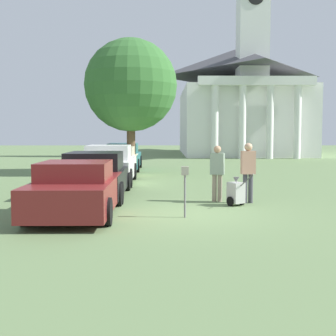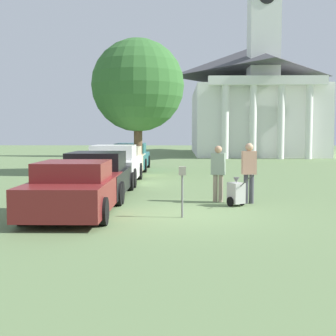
# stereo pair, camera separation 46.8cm
# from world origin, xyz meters

# --- Properties ---
(ground_plane) EXTENTS (120.00, 120.00, 0.00)m
(ground_plane) POSITION_xyz_m (0.00, 0.00, 0.00)
(ground_plane) COLOR #607A4C
(parked_car_maroon) EXTENTS (2.11, 4.64, 1.40)m
(parked_car_maroon) POSITION_xyz_m (-2.65, -0.14, 0.66)
(parked_car_maroon) COLOR maroon
(parked_car_maroon) RESTS_ON ground_plane
(parked_car_black) EXTENTS (2.10, 5.18, 1.50)m
(parked_car_black) POSITION_xyz_m (-2.65, 3.24, 0.69)
(parked_car_black) COLOR black
(parked_car_black) RESTS_ON ground_plane
(parked_car_white) EXTENTS (2.09, 5.02, 1.60)m
(parked_car_white) POSITION_xyz_m (-2.65, 7.25, 0.75)
(parked_car_white) COLOR silver
(parked_car_white) RESTS_ON ground_plane
(parked_car_cream) EXTENTS (1.94, 5.27, 1.42)m
(parked_car_cream) POSITION_xyz_m (-2.65, 10.84, 0.68)
(parked_car_cream) COLOR beige
(parked_car_cream) RESTS_ON ground_plane
(parked_car_teal) EXTENTS (1.96, 5.15, 1.50)m
(parked_car_teal) POSITION_xyz_m (-2.65, 14.08, 0.70)
(parked_car_teal) COLOR #23666B
(parked_car_teal) RESTS_ON ground_plane
(parking_meter) EXTENTS (0.18, 0.09, 1.29)m
(parking_meter) POSITION_xyz_m (0.14, -0.50, 0.91)
(parking_meter) COLOR slate
(parking_meter) RESTS_ON ground_plane
(person_worker) EXTENTS (0.47, 0.34, 1.74)m
(person_worker) POSITION_xyz_m (1.27, 2.17, 0.99)
(person_worker) COLOR gray
(person_worker) RESTS_ON ground_plane
(person_supervisor) EXTENTS (0.44, 0.26, 1.82)m
(person_supervisor) POSITION_xyz_m (2.17, 1.87, 1.05)
(person_supervisor) COLOR #3F3F47
(person_supervisor) RESTS_ON ground_plane
(equipment_cart) EXTENTS (0.66, 0.95, 1.00)m
(equipment_cart) POSITION_xyz_m (1.73, 1.38, 0.39)
(equipment_cart) COLOR #B2B2AD
(equipment_cart) RESTS_ON ground_plane
(church) EXTENTS (11.11, 17.30, 23.65)m
(church) POSITION_xyz_m (6.95, 33.02, 5.52)
(church) COLOR white
(church) RESTS_ON ground_plane
(shade_tree) EXTENTS (4.77, 4.77, 6.93)m
(shade_tree) POSITION_xyz_m (-2.08, 12.09, 4.53)
(shade_tree) COLOR brown
(shade_tree) RESTS_ON ground_plane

